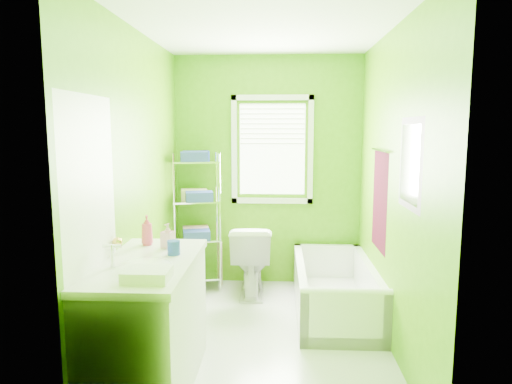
# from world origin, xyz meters

# --- Properties ---
(ground) EXTENTS (2.90, 2.90, 0.00)m
(ground) POSITION_xyz_m (0.00, 0.00, 0.00)
(ground) COLOR silver
(ground) RESTS_ON ground
(room_envelope) EXTENTS (2.14, 2.94, 2.62)m
(room_envelope) POSITION_xyz_m (0.00, 0.00, 1.55)
(room_envelope) COLOR #4A8F06
(room_envelope) RESTS_ON ground
(window) EXTENTS (0.92, 0.05, 1.22)m
(window) POSITION_xyz_m (0.05, 1.42, 1.61)
(window) COLOR white
(window) RESTS_ON ground
(door) EXTENTS (0.09, 0.80, 2.00)m
(door) POSITION_xyz_m (-1.04, -1.00, 1.00)
(door) COLOR white
(door) RESTS_ON ground
(right_wall_decor) EXTENTS (0.04, 1.48, 1.17)m
(right_wall_decor) POSITION_xyz_m (1.04, -0.02, 1.32)
(right_wall_decor) COLOR #400717
(right_wall_decor) RESTS_ON ground
(bathtub) EXTENTS (0.74, 1.59, 0.51)m
(bathtub) POSITION_xyz_m (0.68, 0.55, 0.16)
(bathtub) COLOR white
(bathtub) RESTS_ON ground
(toilet) EXTENTS (0.46, 0.77, 0.78)m
(toilet) POSITION_xyz_m (-0.17, 1.05, 0.39)
(toilet) COLOR white
(toilet) RESTS_ON ground
(vanity) EXTENTS (0.62, 1.21, 1.14)m
(vanity) POSITION_xyz_m (-0.75, -0.82, 0.48)
(vanity) COLOR silver
(vanity) RESTS_ON ground
(wire_shelf_unit) EXTENTS (0.57, 0.47, 1.55)m
(wire_shelf_unit) POSITION_xyz_m (-0.77, 1.17, 0.94)
(wire_shelf_unit) COLOR silver
(wire_shelf_unit) RESTS_ON ground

